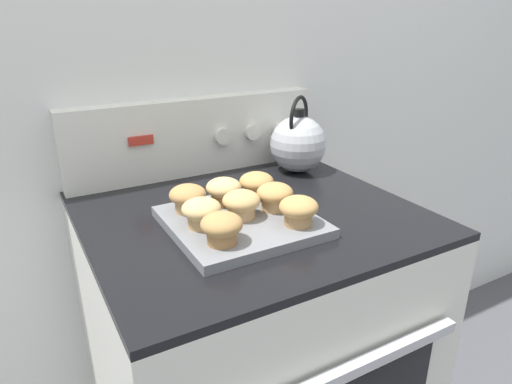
{
  "coord_description": "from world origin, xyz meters",
  "views": [
    {
      "loc": [
        -0.47,
        -0.5,
        1.35
      ],
      "look_at": [
        -0.01,
        0.31,
        0.98
      ],
      "focal_mm": 32.0,
      "sensor_mm": 36.0,
      "label": 1
    }
  ],
  "objects_px": {
    "muffin_r0_c2": "(299,210)",
    "muffin_r1_c1": "(241,203)",
    "muffin_r2_c2": "(256,184)",
    "muffin_r1_c0": "(201,212)",
    "muffin_pan": "(241,222)",
    "muffin_r1_c2": "(275,195)",
    "muffin_r2_c1": "(224,190)",
    "muffin_r2_c0": "(188,197)",
    "muffin_r0_c0": "(222,227)",
    "tea_kettle": "(298,143)",
    "stove_range": "(250,363)"
  },
  "relations": [
    {
      "from": "muffin_pan",
      "to": "muffin_r2_c1",
      "type": "bearing_deg",
      "value": 88.49
    },
    {
      "from": "muffin_r0_c2",
      "to": "stove_range",
      "type": "bearing_deg",
      "value": 101.65
    },
    {
      "from": "muffin_r2_c0",
      "to": "muffin_r2_c1",
      "type": "bearing_deg",
      "value": 0.39
    },
    {
      "from": "muffin_r0_c2",
      "to": "muffin_r2_c0",
      "type": "height_order",
      "value": "same"
    },
    {
      "from": "muffin_r0_c0",
      "to": "tea_kettle",
      "type": "height_order",
      "value": "tea_kettle"
    },
    {
      "from": "muffin_r2_c0",
      "to": "muffin_r2_c1",
      "type": "xyz_separation_m",
      "value": [
        0.09,
        0.0,
        0.0
      ]
    },
    {
      "from": "muffin_r0_c0",
      "to": "tea_kettle",
      "type": "xyz_separation_m",
      "value": [
        0.4,
        0.34,
        0.03
      ]
    },
    {
      "from": "muffin_r2_c0",
      "to": "muffin_r2_c1",
      "type": "height_order",
      "value": "same"
    },
    {
      "from": "muffin_r1_c2",
      "to": "tea_kettle",
      "type": "bearing_deg",
      "value": 47.15
    },
    {
      "from": "muffin_r1_c1",
      "to": "muffin_r2_c2",
      "type": "distance_m",
      "value": 0.12
    },
    {
      "from": "stove_range",
      "to": "muffin_pan",
      "type": "xyz_separation_m",
      "value": [
        -0.06,
        -0.07,
        0.47
      ]
    },
    {
      "from": "muffin_pan",
      "to": "muffin_r2_c0",
      "type": "xyz_separation_m",
      "value": [
        -0.09,
        0.09,
        0.04
      ]
    },
    {
      "from": "muffin_pan",
      "to": "muffin_r2_c0",
      "type": "bearing_deg",
      "value": 134.89
    },
    {
      "from": "stove_range",
      "to": "muffin_r1_c0",
      "type": "bearing_deg",
      "value": -155.9
    },
    {
      "from": "muffin_r2_c0",
      "to": "muffin_r2_c2",
      "type": "xyz_separation_m",
      "value": [
        0.17,
        -0.0,
        0.0
      ]
    },
    {
      "from": "stove_range",
      "to": "muffin_r1_c0",
      "type": "distance_m",
      "value": 0.54
    },
    {
      "from": "muffin_pan",
      "to": "muffin_r1_c1",
      "type": "distance_m",
      "value": 0.04
    },
    {
      "from": "muffin_pan",
      "to": "muffin_r1_c2",
      "type": "relative_size",
      "value": 3.7
    },
    {
      "from": "muffin_r2_c1",
      "to": "tea_kettle",
      "type": "distance_m",
      "value": 0.36
    },
    {
      "from": "muffin_r0_c0",
      "to": "muffin_r2_c0",
      "type": "distance_m",
      "value": 0.17
    },
    {
      "from": "stove_range",
      "to": "muffin_r2_c2",
      "type": "height_order",
      "value": "muffin_r2_c2"
    },
    {
      "from": "muffin_r1_c2",
      "to": "muffin_r1_c1",
      "type": "bearing_deg",
      "value": -177.68
    },
    {
      "from": "stove_range",
      "to": "muffin_r2_c2",
      "type": "distance_m",
      "value": 0.51
    },
    {
      "from": "muffin_pan",
      "to": "muffin_r2_c1",
      "type": "xyz_separation_m",
      "value": [
        0.0,
        0.09,
        0.04
      ]
    },
    {
      "from": "muffin_r1_c1",
      "to": "muffin_r2_c0",
      "type": "relative_size",
      "value": 1.0
    },
    {
      "from": "muffin_r0_c0",
      "to": "stove_range",
      "type": "bearing_deg",
      "value": 46.94
    },
    {
      "from": "muffin_r1_c0",
      "to": "tea_kettle",
      "type": "height_order",
      "value": "tea_kettle"
    },
    {
      "from": "muffin_r1_c0",
      "to": "stove_range",
      "type": "bearing_deg",
      "value": 24.1
    },
    {
      "from": "muffin_r0_c2",
      "to": "muffin_r1_c0",
      "type": "relative_size",
      "value": 1.0
    },
    {
      "from": "stove_range",
      "to": "muffin_r2_c2",
      "type": "bearing_deg",
      "value": 33.2
    },
    {
      "from": "muffin_r1_c0",
      "to": "muffin_r2_c1",
      "type": "height_order",
      "value": "same"
    },
    {
      "from": "tea_kettle",
      "to": "muffin_r1_c2",
      "type": "bearing_deg",
      "value": -132.85
    },
    {
      "from": "muffin_r1_c2",
      "to": "muffin_r2_c2",
      "type": "xyz_separation_m",
      "value": [
        0.0,
        0.08,
        0.0
      ]
    },
    {
      "from": "muffin_r2_c2",
      "to": "muffin_r0_c0",
      "type": "bearing_deg",
      "value": -135.1
    },
    {
      "from": "stove_range",
      "to": "tea_kettle",
      "type": "xyz_separation_m",
      "value": [
        0.26,
        0.19,
        0.54
      ]
    },
    {
      "from": "muffin_r2_c2",
      "to": "muffin_r1_c0",
      "type": "bearing_deg",
      "value": -154.23
    },
    {
      "from": "muffin_r2_c2",
      "to": "muffin_r2_c1",
      "type": "bearing_deg",
      "value": 178.79
    },
    {
      "from": "muffin_r2_c1",
      "to": "muffin_pan",
      "type": "bearing_deg",
      "value": -91.51
    },
    {
      "from": "muffin_r1_c2",
      "to": "muffin_r0_c0",
      "type": "bearing_deg",
      "value": -152.96
    },
    {
      "from": "muffin_r2_c1",
      "to": "muffin_r0_c2",
      "type": "bearing_deg",
      "value": -63.86
    },
    {
      "from": "stove_range",
      "to": "muffin_r1_c1",
      "type": "height_order",
      "value": "muffin_r1_c1"
    },
    {
      "from": "muffin_r2_c1",
      "to": "muffin_r1_c1",
      "type": "bearing_deg",
      "value": -90.6
    },
    {
      "from": "muffin_r0_c0",
      "to": "muffin_r1_c0",
      "type": "bearing_deg",
      "value": 93.47
    },
    {
      "from": "muffin_r1_c2",
      "to": "muffin_r2_c2",
      "type": "bearing_deg",
      "value": 89.83
    },
    {
      "from": "muffin_r0_c2",
      "to": "muffin_r1_c1",
      "type": "bearing_deg",
      "value": 135.02
    },
    {
      "from": "muffin_pan",
      "to": "muffin_r0_c2",
      "type": "distance_m",
      "value": 0.13
    },
    {
      "from": "muffin_r0_c0",
      "to": "muffin_r1_c1",
      "type": "relative_size",
      "value": 1.0
    },
    {
      "from": "muffin_r0_c0",
      "to": "muffin_pan",
      "type": "bearing_deg",
      "value": 45.65
    },
    {
      "from": "muffin_pan",
      "to": "muffin_r0_c2",
      "type": "relative_size",
      "value": 3.7
    },
    {
      "from": "muffin_r2_c0",
      "to": "muffin_r2_c1",
      "type": "distance_m",
      "value": 0.09
    }
  ]
}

